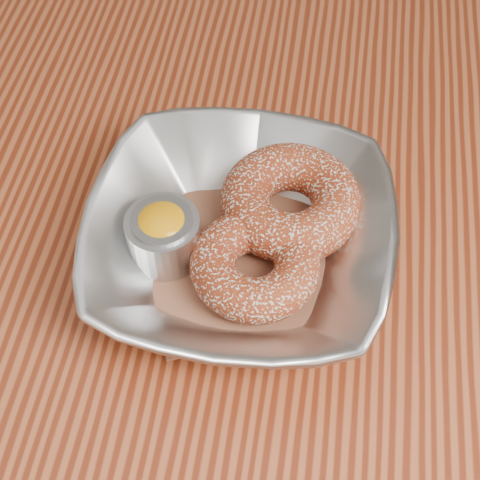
# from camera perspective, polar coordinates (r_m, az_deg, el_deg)

# --- Properties ---
(table) EXTENTS (1.20, 0.80, 0.75)m
(table) POSITION_cam_1_polar(r_m,az_deg,el_deg) (0.67, -0.83, -4.56)
(table) COLOR brown
(table) RESTS_ON ground_plane
(serving_bowl) EXTENTS (0.23, 0.23, 0.06)m
(serving_bowl) POSITION_cam_1_polar(r_m,az_deg,el_deg) (0.55, 0.00, -0.12)
(serving_bowl) COLOR #B3B5BA
(serving_bowl) RESTS_ON table
(parchment) EXTENTS (0.19, 0.19, 0.00)m
(parchment) POSITION_cam_1_polar(r_m,az_deg,el_deg) (0.56, 0.00, -1.25)
(parchment) COLOR brown
(parchment) RESTS_ON table
(donut_back) EXTENTS (0.12, 0.12, 0.04)m
(donut_back) POSITION_cam_1_polar(r_m,az_deg,el_deg) (0.57, 3.94, 3.01)
(donut_back) COLOR #933316
(donut_back) RESTS_ON parchment
(donut_front) EXTENTS (0.11, 0.11, 0.03)m
(donut_front) POSITION_cam_1_polar(r_m,az_deg,el_deg) (0.54, 1.16, -1.93)
(donut_front) COLOR #933316
(donut_front) RESTS_ON parchment
(ramekin) EXTENTS (0.06, 0.06, 0.05)m
(ramekin) POSITION_cam_1_polar(r_m,az_deg,el_deg) (0.55, -5.96, 0.42)
(ramekin) COLOR #B3B5BA
(ramekin) RESTS_ON table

